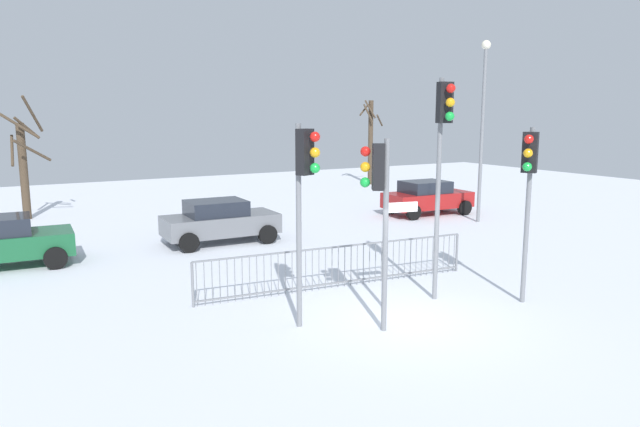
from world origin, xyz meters
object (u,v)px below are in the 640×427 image
traffic_light_foreground_right (443,140)px  street_lamp (483,114)px  car_grey_mid (219,221)px  bare_tree_left (24,164)px  traffic_light_foreground_left (378,192)px  direction_sign_post (389,243)px  traffic_light_mid_right (304,180)px  bare_tree_centre (371,140)px  traffic_light_rear_right (529,176)px  car_red_far (427,197)px

traffic_light_foreground_right → street_lamp: size_ratio=0.72×
car_grey_mid → bare_tree_left: bare_tree_left is taller
traffic_light_foreground_left → direction_sign_post: (1.01, 0.99, -1.34)m
traffic_light_mid_right → bare_tree_centre: 24.87m
traffic_light_foreground_left → bare_tree_centre: bearing=-4.6°
traffic_light_rear_right → traffic_light_mid_right: bearing=45.9°
traffic_light_rear_right → traffic_light_mid_right: (-5.07, 1.12, 0.08)m
bare_tree_left → car_red_far: bearing=-25.6°
direction_sign_post → bare_tree_centre: size_ratio=0.51×
car_grey_mid → traffic_light_rear_right: bearing=-66.9°
traffic_light_rear_right → traffic_light_mid_right: size_ratio=0.97×
traffic_light_rear_right → car_red_far: (5.96, 10.51, -2.20)m
car_grey_mid → car_red_far: bearing=6.9°
car_red_far → bare_tree_left: bare_tree_left is taller
car_red_far → bare_tree_left: (-15.18, 7.28, 1.53)m
street_lamp → bare_tree_left: size_ratio=1.41×
traffic_light_rear_right → bare_tree_left: bearing=-4.3°
street_lamp → bare_tree_centre: 13.29m
traffic_light_foreground_left → bare_tree_centre: size_ratio=0.75×
traffic_light_mid_right → bare_tree_centre: (15.14, 19.73, -0.29)m
traffic_light_mid_right → street_lamp: street_lamp is taller
traffic_light_mid_right → car_red_far: 14.67m
traffic_light_foreground_right → direction_sign_post: bearing=7.2°
car_grey_mid → street_lamp: bearing=-6.6°
car_grey_mid → bare_tree_left: size_ratio=0.76×
traffic_light_foreground_left → car_red_far: size_ratio=1.00×
traffic_light_foreground_right → bare_tree_left: bearing=-52.5°
car_grey_mid → bare_tree_centre: size_ratio=0.74×
traffic_light_mid_right → bare_tree_left: bare_tree_left is taller
traffic_light_rear_right → street_lamp: 10.57m
traffic_light_foreground_left → bare_tree_left: size_ratio=0.77×
traffic_light_rear_right → traffic_light_mid_right: 5.20m
traffic_light_foreground_left → bare_tree_centre: 24.85m
traffic_light_mid_right → direction_sign_post: traffic_light_mid_right is taller
traffic_light_foreground_right → traffic_light_foreground_left: bearing=32.8°
street_lamp → traffic_light_mid_right: bearing=-149.2°
traffic_light_rear_right → street_lamp: street_lamp is taller
traffic_light_foreground_left → bare_tree_centre: (13.95, 20.57, -0.08)m
traffic_light_mid_right → traffic_light_foreground_left: bearing=122.0°
traffic_light_foreground_left → traffic_light_mid_right: size_ratio=0.93×
bare_tree_left → traffic_light_mid_right: bearing=-76.0°
bare_tree_centre → traffic_light_rear_right: bearing=-115.8°
traffic_light_foreground_left → traffic_light_mid_right: bearing=84.5°
bare_tree_centre → traffic_light_foreground_right: bearing=-120.5°
car_grey_mid → traffic_light_foreground_left: bearing=-89.0°
traffic_light_foreground_left → street_lamp: size_ratio=0.54×
traffic_light_mid_right → car_red_far: size_ratio=1.07×
traffic_light_mid_right → bare_tree_left: 17.19m
traffic_light_mid_right → car_grey_mid: bearing=-121.4°
traffic_light_foreground_right → traffic_light_rear_right: traffic_light_foreground_right is taller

